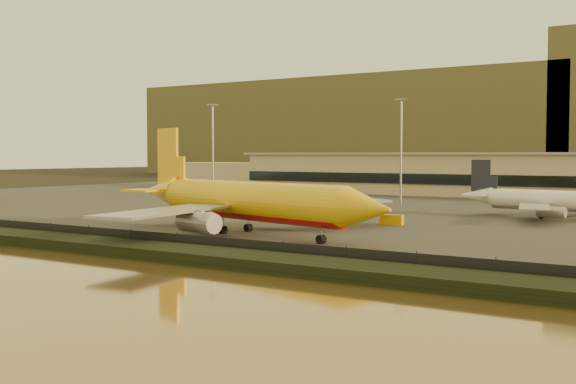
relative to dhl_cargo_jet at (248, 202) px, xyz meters
name	(u,v)px	position (x,y,z in m)	size (l,w,h in m)	color
ground	(228,241)	(1.91, -7.22, -5.14)	(900.00, 900.00, 0.00)	black
embankment	(142,250)	(1.91, -24.22, -4.44)	(320.00, 7.00, 1.40)	black
tarmac	(462,203)	(1.91, 87.78, -5.04)	(320.00, 220.00, 0.20)	#2D2D2D
perimeter_fence	(165,241)	(1.91, -20.22, -3.84)	(300.00, 0.05, 2.20)	black
terminal_building	(451,175)	(-12.61, 118.33, 1.10)	(202.00, 25.00, 12.60)	tan
apron_light_masts	(498,138)	(16.91, 67.78, 10.56)	(152.20, 12.20, 25.40)	slate
dhl_cargo_jet	(248,202)	(0.00, 0.00, 0.00)	(54.85, 52.64, 16.56)	#DDA50B
white_narrowbody_jet	(556,201)	(32.47, 52.88, -1.66)	(38.29, 37.10, 11.00)	silver
gse_vehicle_yellow	(392,220)	(11.82, 25.41, -4.08)	(3.84, 1.73, 1.73)	#DDA50B
gse_vehicle_white	(317,213)	(-6.04, 30.23, -4.12)	(3.64, 1.64, 1.64)	silver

